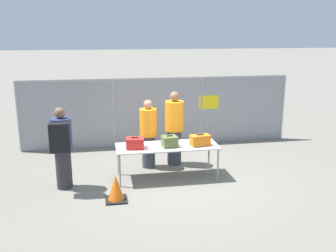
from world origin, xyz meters
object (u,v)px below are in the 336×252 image
Objects in this scene: suitcase_red at (135,143)px; utility_trailer at (191,113)px; traveler_hooded at (62,145)px; traffic_cone at (116,189)px; suitcase_orange at (200,140)px; security_worker_near at (148,133)px; security_worker_far at (174,127)px; suitcase_olive at (170,141)px; inspection_table at (167,148)px.

suitcase_red reaches higher than utility_trailer.
traveler_hooded reaches higher than traffic_cone.
suitcase_orange is 4.90m from utility_trailer.
suitcase_orange is 1.36m from security_worker_near.
traveler_hooded is at bearing 144.13° from traffic_cone.
traveler_hooded is at bearing -173.27° from suitcase_red.
suitcase_red is 0.24× the size of traveler_hooded.
security_worker_near is (0.39, 0.82, -0.01)m from suitcase_red.
suitcase_red is at bearing 55.50° from security_worker_near.
security_worker_far is (2.57, 1.10, -0.01)m from traveler_hooded.
suitcase_olive is at bearing 105.05° from security_worker_near.
utility_trailer is at bearing 70.55° from inspection_table.
security_worker_near is 0.91× the size of security_worker_far.
suitcase_orange is (0.72, -0.12, 0.17)m from inspection_table.
security_worker_near is 0.67m from security_worker_far.
security_worker_far is at bearing 41.25° from suitcase_red.
security_worker_near is (1.91, 1.00, -0.10)m from traveler_hooded.
security_worker_near is (-0.37, 0.83, -0.02)m from suitcase_olive.
suitcase_orange is 0.27× the size of traveler_hooded.
traffic_cone is at bearing -116.59° from utility_trailer.
security_worker_near is at bearing 140.43° from suitcase_orange.
inspection_table reaches higher than traffic_cone.
inspection_table is 2.27m from traveler_hooded.
security_worker_near reaches higher than inspection_table.
suitcase_orange is at bearing 1.79° from traveler_hooded.
suitcase_red is at bearing -116.56° from utility_trailer.
suitcase_olive is 0.20× the size of security_worker_far.
traveler_hooded is 0.95× the size of security_worker_far.
suitcase_orange reaches higher than suitcase_olive.
security_worker_far reaches higher than traffic_cone.
traveler_hooded is at bearing 18.60° from security_worker_near.
suitcase_orange is 0.88× the size of traffic_cone.
inspection_table is 4.97m from utility_trailer.
suitcase_olive is 0.21× the size of traveler_hooded.
suitcase_red is 5.32m from utility_trailer.
security_worker_near is 0.48× the size of utility_trailer.
traffic_cone is at bearing 54.87° from security_worker_near.
traffic_cone is (-2.84, -5.68, -0.18)m from utility_trailer.
suitcase_orange reaches higher than traffic_cone.
traveler_hooded reaches higher than inspection_table.
suitcase_orange is at bearing -1.99° from suitcase_red.
suitcase_olive is 0.98m from security_worker_far.
suitcase_red is at bearing 50.77° from security_worker_far.
suitcase_red reaches higher than inspection_table.
utility_trailer is at bearing 63.41° from traffic_cone.
traffic_cone is at bearing -155.12° from suitcase_orange.
inspection_table is 0.75m from suitcase_orange.
security_worker_far reaches higher than traveler_hooded.
suitcase_olive reaches higher than suitcase_red.
inspection_table is at bearing 104.69° from security_worker_near.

